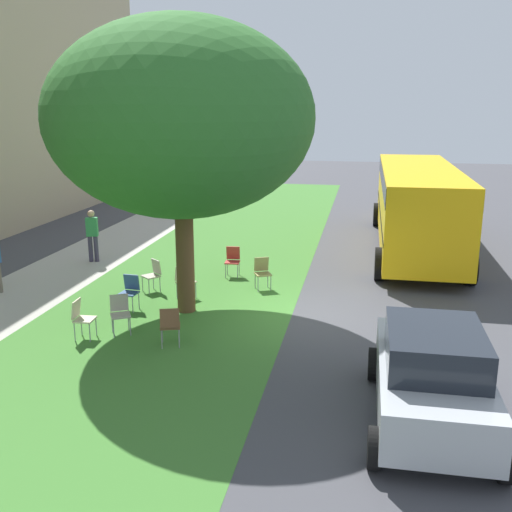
% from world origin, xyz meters
% --- Properties ---
extents(ground, '(80.00, 80.00, 0.00)m').
position_xyz_m(ground, '(0.00, 0.00, 0.00)').
color(ground, '#424247').
extents(grass_verge, '(48.00, 6.00, 0.01)m').
position_xyz_m(grass_verge, '(0.00, 3.20, 0.00)').
color(grass_verge, '#3D752D').
rests_on(grass_verge, ground).
extents(sidewalk_strip, '(48.00, 2.80, 0.01)m').
position_xyz_m(sidewalk_strip, '(0.00, 7.60, 0.00)').
color(sidewalk_strip, '#ADA89E').
rests_on(sidewalk_strip, ground).
extents(street_tree, '(6.15, 6.15, 6.92)m').
position_xyz_m(street_tree, '(-0.10, 2.81, 4.64)').
color(street_tree, brown).
rests_on(street_tree, ground).
extents(chair_0, '(0.53, 0.52, 0.88)m').
position_xyz_m(chair_0, '(-2.33, 2.48, 0.52)').
color(chair_0, brown).
rests_on(chair_0, ground).
extents(chair_1, '(0.57, 0.57, 0.88)m').
position_xyz_m(chair_1, '(0.87, 3.16, 0.52)').
color(chair_1, beige).
rests_on(chair_1, ground).
extents(chair_2, '(0.45, 0.45, 0.88)m').
position_xyz_m(chair_2, '(3.08, 2.36, 0.52)').
color(chair_2, '#B7332D').
rests_on(chair_2, ground).
extents(chair_3, '(0.59, 0.59, 0.88)m').
position_xyz_m(chair_3, '(1.24, 4.16, 0.52)').
color(chair_3, '#ADA393').
rests_on(chair_3, ground).
extents(chair_4, '(0.44, 0.45, 0.88)m').
position_xyz_m(chair_4, '(-2.24, 4.52, 0.52)').
color(chair_4, beige).
rests_on(chair_4, ground).
extents(chair_5, '(0.57, 0.56, 0.88)m').
position_xyz_m(chair_5, '(-1.78, 3.82, 0.52)').
color(chair_5, '#ADA393').
rests_on(chair_5, ground).
extents(chair_6, '(0.46, 0.45, 0.88)m').
position_xyz_m(chair_6, '(-0.27, 4.21, 0.52)').
color(chair_6, '#335184').
rests_on(chair_6, ground).
extents(chair_7, '(0.55, 0.55, 0.88)m').
position_xyz_m(chair_7, '(2.00, 1.28, 0.52)').
color(chair_7, olive).
rests_on(chair_7, ground).
extents(parked_car, '(3.70, 1.92, 1.65)m').
position_xyz_m(parked_car, '(-4.51, -2.58, 0.84)').
color(parked_car, '#ADB2B7').
rests_on(parked_car, ground).
extents(school_bus, '(10.40, 2.80, 2.88)m').
position_xyz_m(school_bus, '(7.47, -3.18, 1.76)').
color(school_bus, yellow).
rests_on(school_bus, ground).
extents(pedestrian_1, '(0.29, 0.40, 1.69)m').
position_xyz_m(pedestrian_1, '(3.86, 7.16, 0.93)').
color(pedestrian_1, '#3F3851').
rests_on(pedestrian_1, ground).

